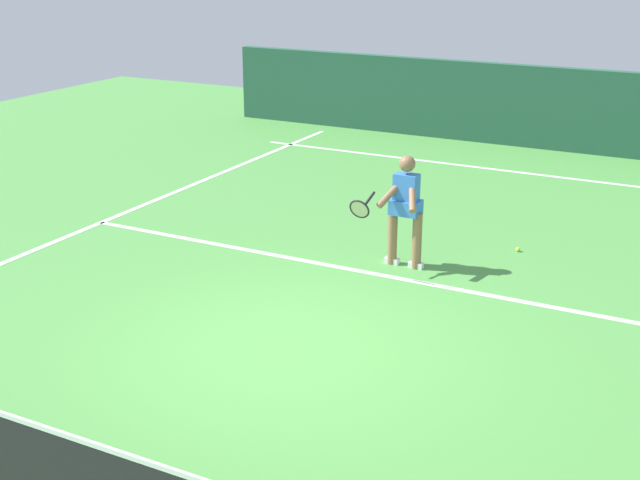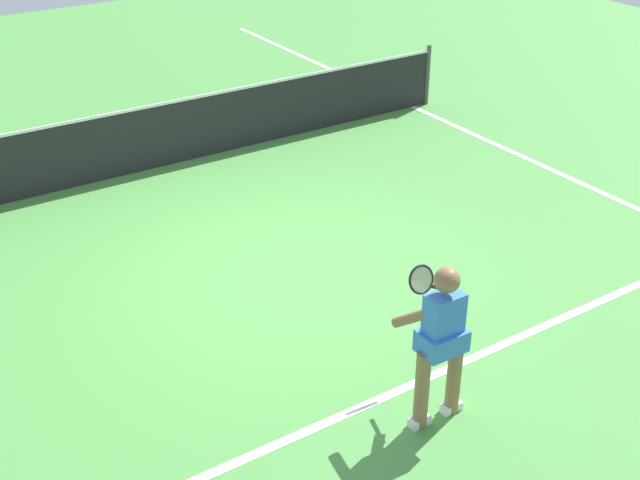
{
  "view_description": "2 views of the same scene",
  "coord_description": "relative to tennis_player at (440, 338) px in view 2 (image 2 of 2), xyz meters",
  "views": [
    {
      "loc": [
        -4.32,
        7.53,
        4.3
      ],
      "look_at": [
        -0.07,
        -0.57,
        1.08
      ],
      "focal_mm": 48.86,
      "sensor_mm": 36.0,
      "label": 1
    },
    {
      "loc": [
        -4.14,
        -7.08,
        4.95
      ],
      "look_at": [
        0.01,
        -0.71,
        0.76
      ],
      "focal_mm": 46.41,
      "sensor_mm": 36.0,
      "label": 2
    }
  ],
  "objects": [
    {
      "name": "service_line_marking",
      "position": [
        0.16,
        0.44,
        -0.84
      ],
      "size": [
        9.56,
        0.1,
        0.01
      ],
      "primitive_type": "cube",
      "color": "white",
      "rests_on": "ground"
    },
    {
      "name": "sideline_right_marking",
      "position": [
        4.94,
        2.84,
        -0.84
      ],
      "size": [
        0.1,
        19.95,
        0.01
      ],
      "primitive_type": "cube",
      "color": "white",
      "rests_on": "ground"
    },
    {
      "name": "court_net",
      "position": [
        0.16,
        6.47,
        -0.36
      ],
      "size": [
        10.24,
        0.08,
        1.05
      ],
      "color": "#4C4C51",
      "rests_on": "ground"
    },
    {
      "name": "ground_plane",
      "position": [
        0.16,
        2.84,
        -0.85
      ],
      "size": [
        28.53,
        28.53,
        0.0
      ],
      "primitive_type": "plane",
      "color": "#4C9342"
    },
    {
      "name": "tennis_player",
      "position": [
        0.0,
        0.0,
        0.0
      ],
      "size": [
        0.78,
        0.92,
        1.55
      ],
      "color": "#8C6647",
      "rests_on": "ground"
    }
  ]
}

